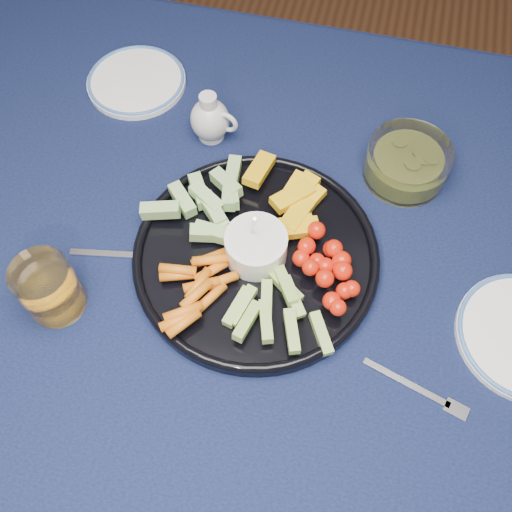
% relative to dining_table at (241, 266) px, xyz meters
% --- Properties ---
extents(dining_table, '(1.67, 1.07, 0.75)m').
position_rel_dining_table_xyz_m(dining_table, '(0.00, 0.00, 0.00)').
color(dining_table, '#4D3319').
rests_on(dining_table, ground).
extents(crudite_platter, '(0.38, 0.38, 0.12)m').
position_rel_dining_table_xyz_m(crudite_platter, '(0.03, -0.03, 0.11)').
color(crudite_platter, black).
rests_on(crudite_platter, dining_table).
extents(creamer_pitcher, '(0.09, 0.07, 0.09)m').
position_rel_dining_table_xyz_m(creamer_pitcher, '(-0.10, 0.20, 0.13)').
color(creamer_pitcher, silver).
rests_on(creamer_pitcher, dining_table).
extents(pickle_bowl, '(0.14, 0.14, 0.06)m').
position_rel_dining_table_xyz_m(pickle_bowl, '(0.24, 0.19, 0.12)').
color(pickle_bowl, white).
rests_on(pickle_bowl, dining_table).
extents(juice_tumbler, '(0.08, 0.08, 0.10)m').
position_rel_dining_table_xyz_m(juice_tumbler, '(-0.23, -0.17, 0.13)').
color(juice_tumbler, white).
rests_on(juice_tumbler, dining_table).
extents(fork_left, '(0.17, 0.05, 0.00)m').
position_rel_dining_table_xyz_m(fork_left, '(-0.15, -0.07, 0.09)').
color(fork_left, silver).
rests_on(fork_left, dining_table).
extents(fork_right, '(0.15, 0.06, 0.00)m').
position_rel_dining_table_xyz_m(fork_right, '(0.31, -0.18, 0.09)').
color(fork_right, silver).
rests_on(fork_right, dining_table).
extents(side_plate_extra, '(0.18, 0.18, 0.02)m').
position_rel_dining_table_xyz_m(side_plate_extra, '(-0.27, 0.29, 0.10)').
color(side_plate_extra, white).
rests_on(side_plate_extra, dining_table).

